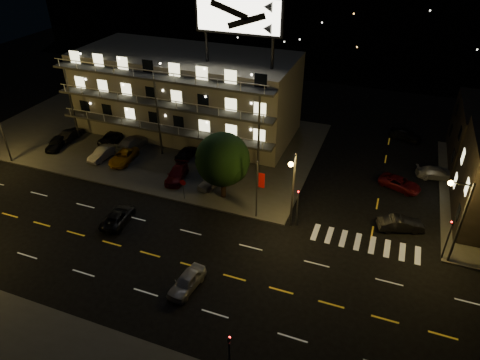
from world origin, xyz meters
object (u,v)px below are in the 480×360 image
(lot_car_7, at_px, (133,142))
(road_car_east, at_px, (187,282))
(side_car_0, at_px, (401,224))
(lot_car_2, at_px, (123,156))
(road_car_west, at_px, (118,217))
(tree, at_px, (222,161))
(lot_car_4, at_px, (211,181))

(lot_car_7, height_order, road_car_east, lot_car_7)
(side_car_0, bearing_deg, lot_car_2, 68.45)
(lot_car_2, bearing_deg, road_car_west, -65.26)
(tree, bearing_deg, lot_car_4, 144.89)
(lot_car_4, distance_m, road_car_west, 10.66)
(lot_car_4, bearing_deg, road_car_east, -59.66)
(side_car_0, distance_m, road_car_east, 20.71)
(tree, relative_size, lot_car_7, 1.37)
(road_car_east, bearing_deg, lot_car_4, 113.22)
(lot_car_7, bearing_deg, lot_car_4, 164.36)
(lot_car_7, xyz_separation_m, side_car_0, (32.54, -5.10, -0.22))
(lot_car_2, height_order, side_car_0, lot_car_2)
(side_car_0, xyz_separation_m, road_car_east, (-15.49, -13.75, -0.02))
(lot_car_2, bearing_deg, lot_car_7, 97.38)
(tree, bearing_deg, side_car_0, 2.96)
(tree, relative_size, road_car_east, 1.82)
(tree, distance_m, side_car_0, 18.16)
(lot_car_7, relative_size, road_car_west, 1.19)
(road_car_west, bearing_deg, road_car_east, 145.71)
(road_car_east, bearing_deg, lot_car_7, 138.90)
(tree, bearing_deg, lot_car_7, 157.87)
(lot_car_2, distance_m, road_car_west, 11.81)
(lot_car_7, distance_m, side_car_0, 32.93)
(lot_car_2, xyz_separation_m, lot_car_7, (-0.84, 3.41, 0.12))
(side_car_0, distance_m, road_car_west, 26.94)
(side_car_0, height_order, road_car_west, side_car_0)
(road_car_east, height_order, road_car_west, road_car_east)
(side_car_0, relative_size, road_car_west, 0.96)
(lot_car_4, distance_m, lot_car_7, 13.67)
(lot_car_4, relative_size, road_car_east, 0.92)
(lot_car_7, bearing_deg, road_car_west, 121.44)
(road_car_west, bearing_deg, lot_car_2, -65.34)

